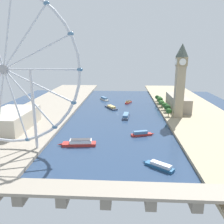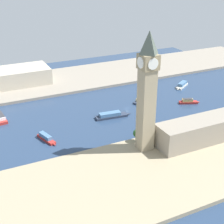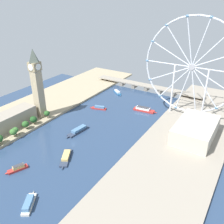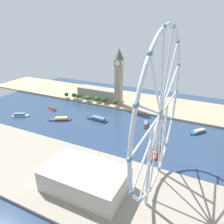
{
  "view_description": "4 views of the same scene",
  "coord_description": "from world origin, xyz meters",
  "px_view_note": "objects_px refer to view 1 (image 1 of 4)",
  "views": [
    {
      "loc": [
        -9.36,
        309.74,
        82.2
      ],
      "look_at": [
        4.79,
        58.12,
        16.11
      ],
      "focal_mm": 36.04,
      "sensor_mm": 36.0,
      "label": 1
    },
    {
      "loc": [
        -267.96,
        146.43,
        136.86
      ],
      "look_at": [
        -24.15,
        28.49,
        11.85
      ],
      "focal_mm": 53.33,
      "sensor_mm": 36.0,
      "label": 2
    },
    {
      "loc": [
        159.81,
        -174.34,
        155.32
      ],
      "look_at": [
        2.83,
        78.42,
        8.18
      ],
      "focal_mm": 39.22,
      "sensor_mm": 36.0,
      "label": 3
    },
    {
      "loc": [
        230.52,
        164.76,
        132.66
      ],
      "look_at": [
        -7.1,
        48.91,
        19.56
      ],
      "focal_mm": 34.39,
      "sensor_mm": 36.0,
      "label": 4
    }
  ],
  "objects_px": {
    "clock_tower": "(180,80)",
    "ferris_wheel": "(4,70)",
    "riverside_hall": "(11,120)",
    "tour_boat_4": "(111,107)",
    "river_bridge": "(106,192)",
    "tour_boat_5": "(104,99)",
    "tour_boat_6": "(141,134)",
    "tour_boat_0": "(128,102)",
    "tour_boat_1": "(126,116)",
    "parliament_block": "(178,102)",
    "tour_boat_3": "(159,166)",
    "tour_boat_2": "(79,143)"
  },
  "relations": [
    {
      "from": "ferris_wheel",
      "to": "riverside_hall",
      "type": "bearing_deg",
      "value": -62.38
    },
    {
      "from": "tour_boat_1",
      "to": "tour_boat_6",
      "type": "bearing_deg",
      "value": -161.0
    },
    {
      "from": "tour_boat_4",
      "to": "tour_boat_6",
      "type": "relative_size",
      "value": 1.27
    },
    {
      "from": "tour_boat_4",
      "to": "tour_boat_1",
      "type": "bearing_deg",
      "value": 175.16
    },
    {
      "from": "clock_tower",
      "to": "ferris_wheel",
      "type": "bearing_deg",
      "value": 33.13
    },
    {
      "from": "tour_boat_5",
      "to": "tour_boat_1",
      "type": "bearing_deg",
      "value": -13.24
    },
    {
      "from": "parliament_block",
      "to": "riverside_hall",
      "type": "bearing_deg",
      "value": 26.69
    },
    {
      "from": "clock_tower",
      "to": "tour_boat_4",
      "type": "xyz_separation_m",
      "value": [
        88.94,
        -51.58,
        -48.43
      ]
    },
    {
      "from": "river_bridge",
      "to": "tour_boat_4",
      "type": "xyz_separation_m",
      "value": [
        11.04,
        -224.14,
        -4.6
      ]
    },
    {
      "from": "tour_boat_2",
      "to": "parliament_block",
      "type": "bearing_deg",
      "value": -136.49
    },
    {
      "from": "tour_boat_4",
      "to": "tour_boat_6",
      "type": "height_order",
      "value": "tour_boat_6"
    },
    {
      "from": "riverside_hall",
      "to": "tour_boat_5",
      "type": "distance_m",
      "value": 191.37
    },
    {
      "from": "tour_boat_0",
      "to": "parliament_block",
      "type": "bearing_deg",
      "value": -99.95
    },
    {
      "from": "tour_boat_1",
      "to": "tour_boat_6",
      "type": "distance_m",
      "value": 69.19
    },
    {
      "from": "ferris_wheel",
      "to": "tour_boat_2",
      "type": "bearing_deg",
      "value": -165.38
    },
    {
      "from": "tour_boat_3",
      "to": "tour_boat_6",
      "type": "relative_size",
      "value": 0.91
    },
    {
      "from": "river_bridge",
      "to": "tour_boat_3",
      "type": "xyz_separation_m",
      "value": [
        -35.73,
        -41.08,
        -4.52
      ]
    },
    {
      "from": "tour_boat_5",
      "to": "tour_boat_6",
      "type": "relative_size",
      "value": 0.97
    },
    {
      "from": "tour_boat_5",
      "to": "tour_boat_6",
      "type": "xyz_separation_m",
      "value": [
        -54.55,
        178.47,
        -0.16
      ]
    },
    {
      "from": "tour_boat_5",
      "to": "river_bridge",
      "type": "bearing_deg",
      "value": -27.14
    },
    {
      "from": "tour_boat_5",
      "to": "tour_boat_3",
      "type": "bearing_deg",
      "value": -18.19
    },
    {
      "from": "tour_boat_2",
      "to": "tour_boat_3",
      "type": "height_order",
      "value": "tour_boat_2"
    },
    {
      "from": "tour_boat_6",
      "to": "clock_tower",
      "type": "bearing_deg",
      "value": 35.35
    },
    {
      "from": "river_bridge",
      "to": "tour_boat_4",
      "type": "height_order",
      "value": "river_bridge"
    },
    {
      "from": "ferris_wheel",
      "to": "tour_boat_5",
      "type": "bearing_deg",
      "value": -105.02
    },
    {
      "from": "riverside_hall",
      "to": "tour_boat_0",
      "type": "xyz_separation_m",
      "value": [
        -129.63,
        -146.45,
        -10.1
      ]
    },
    {
      "from": "tour_boat_6",
      "to": "tour_boat_4",
      "type": "bearing_deg",
      "value": 91.94
    },
    {
      "from": "clock_tower",
      "to": "river_bridge",
      "type": "height_order",
      "value": "clock_tower"
    },
    {
      "from": "parliament_block",
      "to": "tour_boat_5",
      "type": "height_order",
      "value": "parliament_block"
    },
    {
      "from": "parliament_block",
      "to": "tour_boat_5",
      "type": "xyz_separation_m",
      "value": [
        114.88,
        -69.47,
        -10.23
      ]
    },
    {
      "from": "tour_boat_4",
      "to": "tour_boat_5",
      "type": "bearing_deg",
      "value": -15.75
    },
    {
      "from": "parliament_block",
      "to": "tour_boat_3",
      "type": "height_order",
      "value": "parliament_block"
    },
    {
      "from": "river_bridge",
      "to": "tour_boat_3",
      "type": "relative_size",
      "value": 8.46
    },
    {
      "from": "parliament_block",
      "to": "tour_boat_6",
      "type": "xyz_separation_m",
      "value": [
        60.33,
        109.0,
        -10.39
      ]
    },
    {
      "from": "parliament_block",
      "to": "tour_boat_5",
      "type": "bearing_deg",
      "value": -31.16
    },
    {
      "from": "clock_tower",
      "to": "tour_boat_5",
      "type": "bearing_deg",
      "value": -47.43
    },
    {
      "from": "tour_boat_4",
      "to": "tour_boat_5",
      "type": "height_order",
      "value": "tour_boat_5"
    },
    {
      "from": "riverside_hall",
      "to": "tour_boat_0",
      "type": "height_order",
      "value": "riverside_hall"
    },
    {
      "from": "parliament_block",
      "to": "riverside_hall",
      "type": "relative_size",
      "value": 1.08
    },
    {
      "from": "river_bridge",
      "to": "clock_tower",
      "type": "bearing_deg",
      "value": -114.29
    },
    {
      "from": "tour_boat_5",
      "to": "tour_boat_6",
      "type": "height_order",
      "value": "tour_boat_5"
    },
    {
      "from": "parliament_block",
      "to": "riverside_hall",
      "type": "xyz_separation_m",
      "value": [
        201.09,
        101.1,
        -0.28
      ]
    },
    {
      "from": "clock_tower",
      "to": "tour_boat_0",
      "type": "relative_size",
      "value": 4.15
    },
    {
      "from": "tour_boat_2",
      "to": "tour_boat_6",
      "type": "xyz_separation_m",
      "value": [
        -58.91,
        -28.83,
        -0.35
      ]
    },
    {
      "from": "clock_tower",
      "to": "tour_boat_0",
      "type": "height_order",
      "value": "clock_tower"
    },
    {
      "from": "tour_boat_0",
      "to": "tour_boat_5",
      "type": "distance_m",
      "value": 49.67
    },
    {
      "from": "riverside_hall",
      "to": "tour_boat_4",
      "type": "xyz_separation_m",
      "value": [
        -102.28,
        -107.81,
        -10.43
      ]
    },
    {
      "from": "tour_boat_1",
      "to": "tour_boat_4",
      "type": "xyz_separation_m",
      "value": [
        22.81,
        -48.31,
        -0.42
      ]
    },
    {
      "from": "riverside_hall",
      "to": "river_bridge",
      "type": "xyz_separation_m",
      "value": [
        -113.33,
        116.32,
        -5.83
      ]
    },
    {
      "from": "tour_boat_2",
      "to": "tour_boat_6",
      "type": "bearing_deg",
      "value": -159.55
    }
  ]
}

